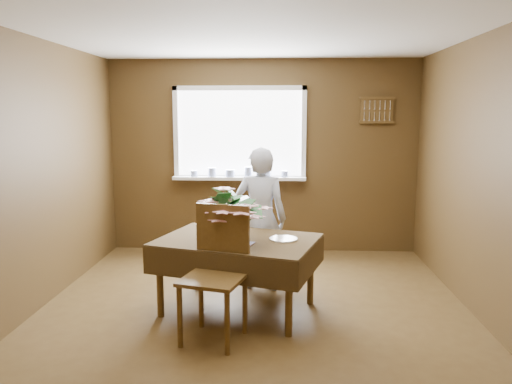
# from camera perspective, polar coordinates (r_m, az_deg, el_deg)

# --- Properties ---
(floor) EXTENTS (4.50, 4.50, 0.00)m
(floor) POSITION_cam_1_polar(r_m,az_deg,el_deg) (4.62, -0.36, -14.06)
(floor) COLOR #4F381B
(floor) RESTS_ON ground
(ceiling) EXTENTS (4.50, 4.50, 0.00)m
(ceiling) POSITION_cam_1_polar(r_m,az_deg,el_deg) (4.31, -0.40, 18.21)
(ceiling) COLOR white
(ceiling) RESTS_ON wall_back
(wall_back) EXTENTS (4.00, 0.00, 4.00)m
(wall_back) POSITION_cam_1_polar(r_m,az_deg,el_deg) (6.53, 0.78, 4.05)
(wall_back) COLOR brown
(wall_back) RESTS_ON floor
(wall_front) EXTENTS (4.00, 0.00, 4.00)m
(wall_front) POSITION_cam_1_polar(r_m,az_deg,el_deg) (2.09, -4.01, -6.52)
(wall_front) COLOR brown
(wall_front) RESTS_ON floor
(wall_left) EXTENTS (0.00, 4.50, 4.50)m
(wall_left) POSITION_cam_1_polar(r_m,az_deg,el_deg) (4.84, -24.76, 1.52)
(wall_left) COLOR brown
(wall_left) RESTS_ON floor
(wall_right) EXTENTS (0.00, 4.50, 4.50)m
(wall_right) POSITION_cam_1_polar(r_m,az_deg,el_deg) (4.63, 25.18, 1.19)
(wall_right) COLOR brown
(wall_right) RESTS_ON floor
(window_assembly) EXTENTS (1.72, 0.20, 1.22)m
(window_assembly) POSITION_cam_1_polar(r_m,az_deg,el_deg) (6.48, -1.90, 4.91)
(window_assembly) COLOR white
(window_assembly) RESTS_ON wall_back
(spoon_rack) EXTENTS (0.44, 0.05, 0.33)m
(spoon_rack) POSITION_cam_1_polar(r_m,az_deg,el_deg) (6.57, 13.67, 9.08)
(spoon_rack) COLOR brown
(spoon_rack) RESTS_ON wall_back
(dining_table) EXTENTS (1.61, 1.32, 0.69)m
(dining_table) POSITION_cam_1_polar(r_m,az_deg,el_deg) (4.58, -2.14, -6.34)
(dining_table) COLOR brown
(dining_table) RESTS_ON floor
(chair_far) EXTENTS (0.53, 0.53, 0.89)m
(chair_far) POSITION_cam_1_polar(r_m,az_deg,el_deg) (5.33, 0.56, -5.38)
(chair_far) COLOR brown
(chair_far) RESTS_ON floor
(chair_near) EXTENTS (0.57, 0.57, 1.07)m
(chair_near) POSITION_cam_1_polar(r_m,az_deg,el_deg) (4.08, -4.45, -8.60)
(chair_near) COLOR brown
(chair_near) RESTS_ON floor
(seated_woman) EXTENTS (0.58, 0.42, 1.48)m
(seated_woman) POSITION_cam_1_polar(r_m,az_deg,el_deg) (5.13, 0.53, -3.06)
(seated_woman) COLOR white
(seated_woman) RESTS_ON floor
(flower_bouquet) EXTENTS (0.55, 0.55, 0.47)m
(flower_bouquet) POSITION_cam_1_polar(r_m,az_deg,el_deg) (4.30, -2.53, -2.08)
(flower_bouquet) COLOR white
(flower_bouquet) RESTS_ON dining_table
(side_plate) EXTENTS (0.29, 0.29, 0.01)m
(side_plate) POSITION_cam_1_polar(r_m,az_deg,el_deg) (4.53, 3.15, -5.37)
(side_plate) COLOR white
(side_plate) RESTS_ON dining_table
(table_knife) EXTENTS (0.13, 0.23, 0.00)m
(table_knife) POSITION_cam_1_polar(r_m,az_deg,el_deg) (4.33, -1.85, -6.01)
(table_knife) COLOR silver
(table_knife) RESTS_ON dining_table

